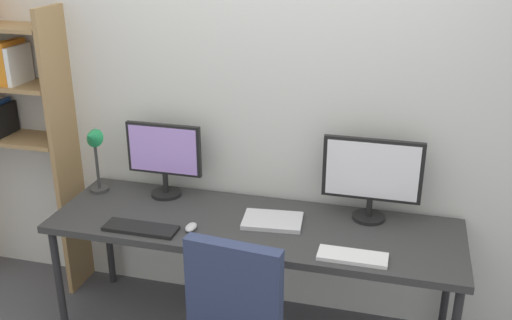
% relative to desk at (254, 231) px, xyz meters
% --- Properties ---
extents(wall_back, '(4.63, 0.10, 2.60)m').
position_rel_desk_xyz_m(wall_back, '(0.00, 0.42, 0.61)').
color(wall_back, silver).
rests_on(wall_back, ground_plane).
extents(desk, '(2.23, 0.68, 0.74)m').
position_rel_desk_xyz_m(desk, '(0.00, 0.00, 0.00)').
color(desk, '#333333').
rests_on(desk, ground_plane).
extents(monitor_left, '(0.45, 0.18, 0.45)m').
position_rel_desk_xyz_m(monitor_left, '(-0.60, 0.21, 0.31)').
color(monitor_left, black).
rests_on(monitor_left, desk).
extents(monitor_right, '(0.53, 0.18, 0.47)m').
position_rel_desk_xyz_m(monitor_right, '(0.60, 0.21, 0.31)').
color(monitor_right, black).
rests_on(monitor_right, desk).
extents(desk_lamp, '(0.11, 0.15, 0.43)m').
position_rel_desk_xyz_m(desk_lamp, '(-1.02, 0.14, 0.34)').
color(desk_lamp, '#333333').
rests_on(desk_lamp, desk).
extents(keyboard_left, '(0.40, 0.13, 0.02)m').
position_rel_desk_xyz_m(keyboard_left, '(-0.56, -0.23, 0.06)').
color(keyboard_left, black).
rests_on(keyboard_left, desk).
extents(keyboard_right, '(0.34, 0.13, 0.02)m').
position_rel_desk_xyz_m(keyboard_right, '(0.56, -0.23, 0.06)').
color(keyboard_right, silver).
rests_on(keyboard_right, desk).
extents(computer_mouse, '(0.06, 0.10, 0.03)m').
position_rel_desk_xyz_m(computer_mouse, '(-0.30, -0.16, 0.07)').
color(computer_mouse, silver).
rests_on(computer_mouse, desk).
extents(laptop_closed, '(0.34, 0.25, 0.02)m').
position_rel_desk_xyz_m(laptop_closed, '(0.10, 0.03, 0.06)').
color(laptop_closed, silver).
rests_on(laptop_closed, desk).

